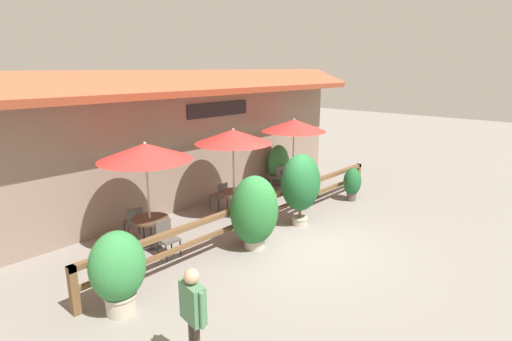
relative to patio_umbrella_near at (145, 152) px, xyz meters
The scene contains 21 objects.
ground_plane 4.32m from the patio_umbrella_near, 43.14° to the right, with size 60.00×60.00×0.00m, color gray.
building_facade 3.11m from the patio_umbrella_near, 32.01° to the left, with size 14.28×1.49×4.23m.
patio_railing 3.43m from the patio_umbrella_near, 28.24° to the right, with size 10.40×0.14×0.95m.
patio_umbrella_near is the anchor object (origin of this frame).
dining_table_near 1.80m from the patio_umbrella_near, 90.00° to the right, with size 0.91×0.91×0.75m.
chair_near_streetside 2.04m from the patio_umbrella_near, 93.09° to the right, with size 0.44×0.44×0.86m.
chair_near_wallside 2.04m from the patio_umbrella_near, 91.39° to the left, with size 0.51×0.51×0.86m.
patio_umbrella_middle 2.88m from the patio_umbrella_near, ahead, with size 2.21×2.21×2.63m.
dining_table_middle 3.39m from the patio_umbrella_near, ahead, with size 0.91×0.91×0.75m.
chair_middle_streetside 3.54m from the patio_umbrella_near, 13.54° to the right, with size 0.51×0.51×0.86m.
chair_middle_wallside 3.59m from the patio_umbrella_near, 13.51° to the left, with size 0.43×0.43×0.86m.
patio_umbrella_far 5.86m from the patio_umbrella_near, ahead, with size 2.21×2.21×2.63m.
dining_table_far 6.13m from the patio_umbrella_near, ahead, with size 0.91×0.91×0.75m.
chair_far_streetside 6.14m from the patio_umbrella_near, ahead, with size 0.42×0.42×0.86m.
chair_far_wallside 6.28m from the patio_umbrella_near, ahead, with size 0.43×0.43×0.86m.
potted_plant_tall_tropical 7.01m from the patio_umbrella_near, 15.98° to the right, with size 0.63×0.57×1.11m.
potted_plant_entrance_palm 3.14m from the patio_umbrella_near, 134.59° to the right, with size 1.00×0.90×1.56m.
potted_plant_broad_leaf 2.93m from the patio_umbrella_near, 48.30° to the right, with size 1.23×1.11×1.82m.
potted_plant_corner_fern 4.24m from the patio_umbrella_near, 27.16° to the right, with size 1.15×1.04×2.03m.
potted_plant_small_flowering 6.58m from the patio_umbrella_near, ahead, with size 0.86×0.77×1.52m.
pedestrian 4.67m from the patio_umbrella_near, 115.42° to the right, with size 0.26×0.56×1.62m.
Camera 1 is at (-7.61, -5.57, 4.29)m, focal length 28.00 mm.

